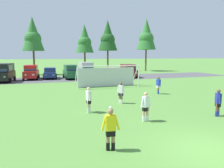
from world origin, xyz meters
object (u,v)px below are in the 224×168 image
(player_defender_far, at_px, (121,93))
(parked_car_slot_center_right, at_px, (86,69))
(parked_car_slot_far_left, at_px, (4,72))
(parked_car_slot_center_left, at_px, (50,73))
(parked_car_slot_right, at_px, (113,72))
(player_striker_near, at_px, (218,103))
(soccer_ball, at_px, (111,108))
(parked_car_slot_center, at_px, (71,72))
(parked_car_slot_far_right, at_px, (128,71))
(parked_car_slot_left, at_px, (31,72))
(referee, at_px, (111,130))
(player_winger_right, at_px, (146,107))
(player_winger_left, at_px, (158,85))
(soccer_goal, at_px, (107,76))
(player_midfield_center, at_px, (89,100))

(player_defender_far, relative_size, parked_car_slot_center_right, 0.34)
(parked_car_slot_far_left, relative_size, parked_car_slot_center_left, 1.15)
(parked_car_slot_far_left, relative_size, parked_car_slot_right, 1.16)
(player_striker_near, relative_size, player_defender_far, 1.00)
(soccer_ball, xyz_separation_m, player_striker_near, (5.65, -3.47, 0.71))
(parked_car_slot_center, height_order, parked_car_slot_right, parked_car_slot_center)
(parked_car_slot_far_left, bearing_deg, parked_car_slot_far_right, 1.37)
(parked_car_slot_center, bearing_deg, parked_car_slot_left, 167.58)
(parked_car_slot_left, xyz_separation_m, parked_car_slot_far_right, (15.36, -1.75, 0.00))
(referee, relative_size, player_winger_right, 1.00)
(player_winger_right, xyz_separation_m, parked_car_slot_center_left, (-4.35, 24.11, 0.05))
(player_winger_left, bearing_deg, soccer_goal, 118.37)
(player_striker_near, bearing_deg, soccer_goal, 101.72)
(player_midfield_center, distance_m, player_defender_far, 3.36)
(player_winger_left, bearing_deg, player_defender_far, -151.32)
(player_winger_left, bearing_deg, player_winger_right, -125.04)
(player_striker_near, relative_size, player_midfield_center, 1.00)
(soccer_goal, xyz_separation_m, player_striker_near, (2.82, -13.58, -0.47))
(player_striker_near, xyz_separation_m, player_winger_right, (-4.58, 0.46, 0.00))
(player_striker_near, height_order, parked_car_slot_center_right, parked_car_slot_center_right)
(soccer_goal, bearing_deg, referee, -106.44)
(player_striker_near, distance_m, parked_car_slot_center, 24.09)
(parked_car_slot_far_right, bearing_deg, parked_car_slot_center_left, 172.52)
(player_striker_near, bearing_deg, player_midfield_center, 156.07)
(player_defender_far, bearing_deg, parked_car_slot_far_left, 121.44)
(player_striker_near, height_order, parked_car_slot_center_left, parked_car_slot_center_left)
(parked_car_slot_center, bearing_deg, soccer_ball, -89.50)
(soccer_goal, height_order, parked_car_slot_far_left, soccer_goal)
(soccer_goal, xyz_separation_m, parked_car_slot_center_right, (-0.35, 11.17, 0.05))
(parked_car_slot_far_right, bearing_deg, parked_car_slot_center, 177.24)
(soccer_goal, height_order, parked_car_slot_left, soccer_goal)
(parked_car_slot_far_left, bearing_deg, parked_car_slot_center, 5.61)
(parked_car_slot_far_left, relative_size, parked_car_slot_far_right, 1.06)
(player_midfield_center, bearing_deg, player_striker_near, -23.93)
(parked_car_slot_center_right, bearing_deg, parked_car_slot_right, -26.27)
(player_winger_left, height_order, parked_car_slot_center_right, parked_car_slot_center_right)
(parked_car_slot_center_right, bearing_deg, parked_car_slot_far_left, -169.17)
(soccer_goal, distance_m, parked_car_slot_center_left, 12.58)
(player_striker_near, bearing_deg, parked_car_slot_left, 115.36)
(parked_car_slot_far_left, distance_m, parked_car_slot_center_right, 12.11)
(soccer_ball, bearing_deg, player_winger_left, 34.13)
(referee, height_order, parked_car_slot_center_left, parked_car_slot_center_left)
(referee, bearing_deg, player_winger_right, 43.99)
(player_midfield_center, relative_size, parked_car_slot_far_left, 0.33)
(player_striker_near, relative_size, player_winger_left, 1.00)
(referee, height_order, player_winger_left, same)
(player_winger_left, bearing_deg, parked_car_slot_center_right, 101.79)
(player_winger_right, bearing_deg, soccer_goal, 82.35)
(parked_car_slot_left, bearing_deg, parked_car_slot_center_right, 0.52)
(parked_car_slot_right, bearing_deg, parked_car_slot_center, 174.77)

